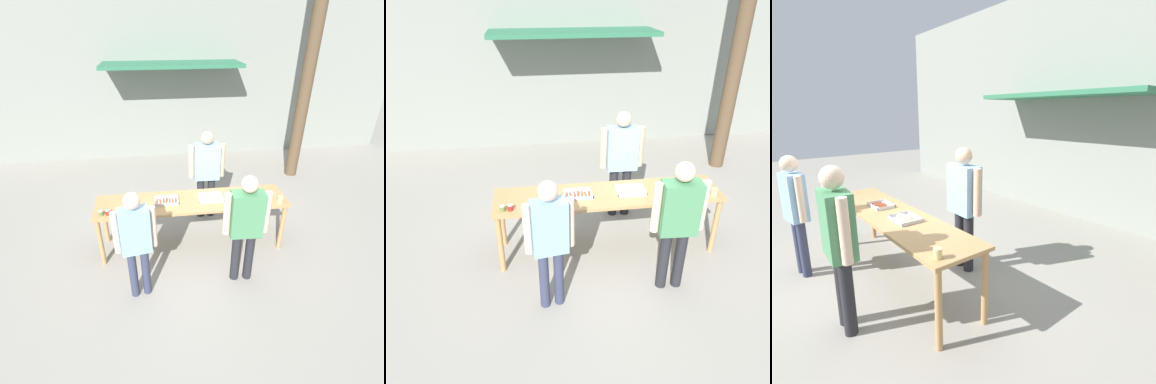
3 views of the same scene
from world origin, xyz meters
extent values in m
plane|color=gray|center=(0.00, 0.00, 0.00)|extent=(24.00, 24.00, 0.00)
cube|color=gray|center=(0.00, 4.00, 2.25)|extent=(12.00, 0.12, 4.50)
cube|color=#2D704C|center=(0.00, 3.45, 2.40)|extent=(3.20, 1.00, 0.08)
cube|color=tan|center=(0.00, 0.00, 0.84)|extent=(2.94, 0.68, 0.04)
cylinder|color=tan|center=(-1.40, -0.28, 0.41)|extent=(0.07, 0.07, 0.82)
cylinder|color=tan|center=(1.40, -0.28, 0.41)|extent=(0.07, 0.07, 0.82)
cylinder|color=tan|center=(-1.40, 0.28, 0.41)|extent=(0.07, 0.07, 0.82)
cylinder|color=tan|center=(1.40, 0.28, 0.41)|extent=(0.07, 0.07, 0.82)
cube|color=silver|center=(-0.39, 0.02, 0.87)|extent=(0.36, 0.25, 0.01)
cube|color=silver|center=(-0.39, -0.11, 0.89)|extent=(0.36, 0.01, 0.03)
cube|color=silver|center=(-0.39, 0.14, 0.89)|extent=(0.36, 0.01, 0.03)
cube|color=silver|center=(-0.57, 0.02, 0.89)|extent=(0.01, 0.25, 0.03)
cube|color=silver|center=(-0.22, 0.02, 0.89)|extent=(0.01, 0.25, 0.03)
cylinder|color=#A34C2D|center=(-0.53, 0.01, 0.88)|extent=(0.03, 0.13, 0.02)
cylinder|color=#A34C2D|center=(-0.49, 0.01, 0.88)|extent=(0.03, 0.11, 0.02)
cylinder|color=#A34C2D|center=(-0.44, 0.02, 0.88)|extent=(0.03, 0.14, 0.02)
cylinder|color=#A34C2D|center=(-0.39, 0.02, 0.88)|extent=(0.04, 0.11, 0.03)
cylinder|color=#A34C2D|center=(-0.34, 0.02, 0.88)|extent=(0.02, 0.12, 0.02)
cylinder|color=#A34C2D|center=(-0.30, 0.01, 0.88)|extent=(0.03, 0.11, 0.02)
cylinder|color=#A34C2D|center=(-0.25, 0.01, 0.88)|extent=(0.04, 0.11, 0.03)
cube|color=silver|center=(0.29, 0.02, 0.87)|extent=(0.37, 0.28, 0.01)
cube|color=silver|center=(0.29, -0.12, 0.89)|extent=(0.37, 0.01, 0.03)
cube|color=silver|center=(0.29, 0.15, 0.89)|extent=(0.37, 0.01, 0.03)
cube|color=silver|center=(0.11, 0.02, 0.89)|extent=(0.01, 0.28, 0.03)
cube|color=silver|center=(0.47, 0.02, 0.89)|extent=(0.01, 0.28, 0.03)
ellipsoid|color=beige|center=(0.15, 0.02, 0.89)|extent=(0.06, 0.10, 0.04)
ellipsoid|color=beige|center=(0.21, 0.01, 0.89)|extent=(0.07, 0.11, 0.04)
ellipsoid|color=beige|center=(0.26, 0.02, 0.89)|extent=(0.05, 0.11, 0.04)
ellipsoid|color=beige|center=(0.32, 0.02, 0.89)|extent=(0.08, 0.12, 0.04)
ellipsoid|color=beige|center=(0.37, 0.02, 0.90)|extent=(0.07, 0.12, 0.05)
ellipsoid|color=beige|center=(0.43, 0.02, 0.89)|extent=(0.06, 0.10, 0.04)
cylinder|color=#567A38|center=(-1.33, -0.23, 0.89)|extent=(0.07, 0.07, 0.07)
cylinder|color=#B2B2B7|center=(-1.33, -0.23, 0.93)|extent=(0.06, 0.06, 0.01)
cylinder|color=#B22319|center=(-1.24, -0.22, 0.89)|extent=(0.07, 0.07, 0.07)
cylinder|color=#B2B2B7|center=(-1.24, -0.22, 0.93)|extent=(0.06, 0.06, 0.01)
cylinder|color=#DBC67A|center=(1.33, -0.22, 0.91)|extent=(0.08, 0.08, 0.09)
cylinder|color=#232328|center=(0.27, 0.84, 0.40)|extent=(0.13, 0.13, 0.80)
cylinder|color=#232328|center=(0.47, 0.84, 0.40)|extent=(0.13, 0.13, 0.80)
cube|color=#84B2DB|center=(0.37, 0.84, 1.12)|extent=(0.45, 0.25, 0.63)
sphere|color=#DBAD89|center=(0.37, 0.84, 1.56)|extent=(0.22, 0.22, 0.22)
cylinder|color=#DBAD89|center=(0.10, 0.85, 1.13)|extent=(0.10, 0.10, 0.60)
cylinder|color=#DBAD89|center=(0.64, 0.83, 1.13)|extent=(0.10, 0.10, 0.60)
cylinder|color=#333851|center=(-0.74, -0.92, 0.38)|extent=(0.11, 0.11, 0.76)
cylinder|color=#333851|center=(-0.91, -0.95, 0.38)|extent=(0.11, 0.11, 0.76)
cube|color=#84B2DB|center=(-0.82, -0.93, 1.07)|extent=(0.39, 0.25, 0.61)
sphere|color=beige|center=(-0.82, -0.93, 1.49)|extent=(0.21, 0.21, 0.21)
cylinder|color=beige|center=(-0.60, -0.90, 1.08)|extent=(0.08, 0.08, 0.57)
cylinder|color=beige|center=(-1.05, -0.97, 1.08)|extent=(0.08, 0.08, 0.57)
cylinder|color=#232328|center=(0.69, -0.83, 0.40)|extent=(0.13, 0.13, 0.79)
cylinder|color=#232328|center=(0.51, -0.82, 0.40)|extent=(0.13, 0.13, 0.79)
cube|color=#478456|center=(0.60, -0.83, 1.11)|extent=(0.43, 0.26, 0.63)
sphere|color=beige|center=(0.60, -0.83, 1.54)|extent=(0.21, 0.21, 0.21)
cylinder|color=beige|center=(0.86, -0.84, 1.12)|extent=(0.09, 0.09, 0.60)
cylinder|color=beige|center=(0.34, -0.81, 1.12)|extent=(0.09, 0.09, 0.60)
cylinder|color=brown|center=(2.75, 2.33, 3.27)|extent=(0.27, 0.27, 6.54)
camera|label=1|loc=(-0.53, -3.90, 3.27)|focal=28.00mm
camera|label=2|loc=(-0.97, -4.08, 3.26)|focal=35.00mm
camera|label=3|loc=(3.32, -1.53, 2.09)|focal=28.00mm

